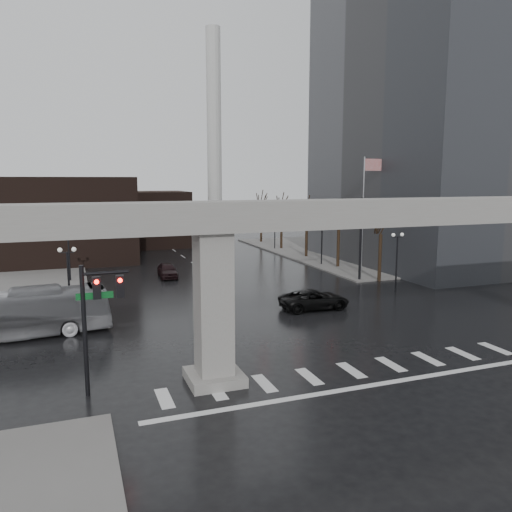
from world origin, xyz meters
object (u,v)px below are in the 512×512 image
object	(u,v)px
signal_mast_arm	(326,222)
pickup_truck	(314,299)
city_bus	(18,314)
far_car	(167,270)

from	to	relation	value
signal_mast_arm	pickup_truck	world-z (taller)	signal_mast_arm
signal_mast_arm	city_bus	size ratio (longest dim) A/B	1.11
pickup_truck	city_bus	size ratio (longest dim) A/B	0.49
city_bus	pickup_truck	bearing A→B (deg)	-94.68
signal_mast_arm	city_bus	bearing A→B (deg)	-162.55
pickup_truck	far_car	distance (m)	18.16
city_bus	signal_mast_arm	bearing A→B (deg)	-76.93
city_bus	far_car	xyz separation A→B (m)	(12.12, 16.11, -0.79)
city_bus	far_car	world-z (taller)	city_bus
far_car	signal_mast_arm	bearing A→B (deg)	-28.26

